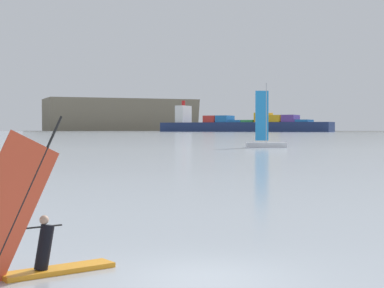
# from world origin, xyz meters

# --- Properties ---
(ground_plane) EXTENTS (4000.00, 4000.00, 0.00)m
(ground_plane) POSITION_xyz_m (0.00, 0.00, 0.00)
(ground_plane) COLOR #9EA8B2
(windsurfer) EXTENTS (3.75, 2.04, 3.91)m
(windsurfer) POSITION_xyz_m (-3.82, 0.97, 0.84)
(windsurfer) COLOR orange
(windsurfer) RESTS_ON ground_plane
(cargo_ship) EXTENTS (174.07, 144.21, 36.43)m
(cargo_ship) POSITION_xyz_m (191.62, 667.14, 8.15)
(cargo_ship) COLOR navy
(cargo_ship) RESTS_ON ground_plane
(distant_headland) EXTENTS (1115.04, 547.09, 50.14)m
(distant_headland) POSITION_xyz_m (469.97, 1199.27, 25.07)
(distant_headland) COLOR #756B56
(distant_headland) RESTS_ON ground_plane
(small_sailboat) EXTENTS (7.51, 3.08, 11.72)m
(small_sailboat) POSITION_xyz_m (32.59, 95.16, 1.11)
(small_sailboat) COLOR white
(small_sailboat) RESTS_ON ground_plane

